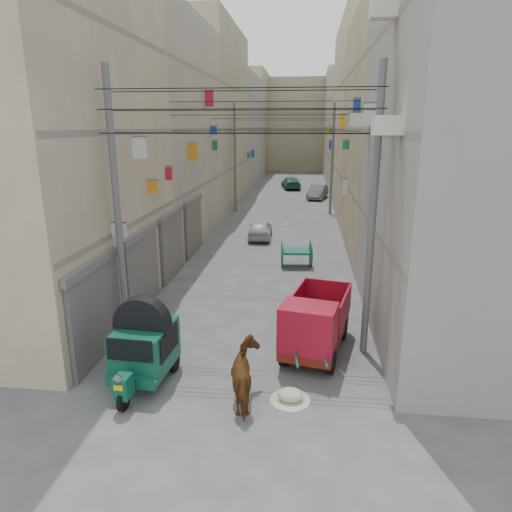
# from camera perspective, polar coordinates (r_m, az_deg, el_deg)

# --- Properties ---
(ground) EXTENTS (140.00, 140.00, 0.00)m
(ground) POSITION_cam_1_polar(r_m,az_deg,el_deg) (9.24, -7.59, -27.91)
(ground) COLOR #464649
(ground) RESTS_ON ground
(building_row_left) EXTENTS (8.00, 62.00, 14.00)m
(building_row_left) POSITION_cam_1_polar(r_m,az_deg,el_deg) (41.73, -7.53, 15.90)
(building_row_left) COLOR beige
(building_row_left) RESTS_ON ground
(building_row_right) EXTENTS (8.00, 62.00, 14.00)m
(building_row_right) POSITION_cam_1_polar(r_m,az_deg,el_deg) (41.03, 15.59, 15.48)
(building_row_right) COLOR gray
(building_row_right) RESTS_ON ground
(end_cap_building) EXTENTS (22.00, 10.00, 13.00)m
(end_cap_building) POSITION_cam_1_polar(r_m,az_deg,el_deg) (72.46, 5.10, 15.96)
(end_cap_building) COLOR tan
(end_cap_building) RESTS_ON ground
(shutters_left) EXTENTS (0.18, 14.40, 2.88)m
(shutters_left) POSITION_cam_1_polar(r_m,az_deg,el_deg) (18.42, -12.00, 0.18)
(shutters_left) COLOR #47474C
(shutters_left) RESTS_ON ground
(signboards) EXTENTS (8.22, 40.52, 5.67)m
(signboards) POSITION_cam_1_polar(r_m,az_deg,el_deg) (28.31, 2.67, 9.93)
(signboards) COLOR #167B31
(signboards) RESTS_ON ground
(ac_units) EXTENTS (0.70, 6.55, 3.35)m
(ac_units) POSITION_cam_1_polar(r_m,az_deg,el_deg) (14.26, 14.64, 19.68)
(ac_units) COLOR silver
(ac_units) RESTS_ON ground
(utility_poles) EXTENTS (7.40, 22.20, 8.00)m
(utility_poles) POSITION_cam_1_polar(r_m,az_deg,el_deg) (23.63, 1.96, 10.14)
(utility_poles) COLOR #5D5C5F
(utility_poles) RESTS_ON ground
(overhead_cables) EXTENTS (7.40, 22.52, 1.12)m
(overhead_cables) POSITION_cam_1_polar(r_m,az_deg,el_deg) (20.92, 1.46, 16.98)
(overhead_cables) COLOR black
(overhead_cables) RESTS_ON ground
(auto_rickshaw) EXTENTS (1.55, 2.55, 1.77)m
(auto_rickshaw) POSITION_cam_1_polar(r_m,az_deg,el_deg) (12.13, -13.83, -10.69)
(auto_rickshaw) COLOR black
(auto_rickshaw) RESTS_ON ground
(tonga_cart) EXTENTS (1.46, 2.90, 1.26)m
(tonga_cart) POSITION_cam_1_polar(r_m,az_deg,el_deg) (13.44, 5.81, -9.36)
(tonga_cart) COLOR black
(tonga_cart) RESTS_ON ground
(mini_truck) EXTENTS (2.17, 3.56, 1.87)m
(mini_truck) POSITION_cam_1_polar(r_m,az_deg,el_deg) (13.11, 7.22, -8.93)
(mini_truck) COLOR black
(mini_truck) RESTS_ON ground
(second_cart) EXTENTS (1.52, 1.37, 1.25)m
(second_cart) POSITION_cam_1_polar(r_m,az_deg,el_deg) (21.43, 5.08, 0.40)
(second_cart) COLOR #125045
(second_cart) RESTS_ON ground
(feed_sack) EXTENTS (0.61, 0.49, 0.31)m
(feed_sack) POSITION_cam_1_polar(r_m,az_deg,el_deg) (11.50, 4.31, -16.91)
(feed_sack) COLOR beige
(feed_sack) RESTS_ON ground
(horse) EXTENTS (1.15, 1.85, 1.45)m
(horse) POSITION_cam_1_polar(r_m,az_deg,el_deg) (11.07, -1.04, -14.79)
(horse) COLOR maroon
(horse) RESTS_ON ground
(distant_car_white) EXTENTS (1.43, 3.32, 1.12)m
(distant_car_white) POSITION_cam_1_polar(r_m,az_deg,el_deg) (26.82, 0.54, 3.39)
(distant_car_white) COLOR #B4B4B4
(distant_car_white) RESTS_ON ground
(distant_car_grey) EXTENTS (2.08, 4.00, 1.26)m
(distant_car_grey) POSITION_cam_1_polar(r_m,az_deg,el_deg) (42.18, 7.70, 7.95)
(distant_car_grey) COLOR #5B615E
(distant_car_grey) RESTS_ON ground
(distant_car_green) EXTENTS (2.41, 4.47, 1.23)m
(distant_car_green) POSITION_cam_1_polar(r_m,az_deg,el_deg) (48.93, 4.40, 9.11)
(distant_car_green) COLOR #22654A
(distant_car_green) RESTS_ON ground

